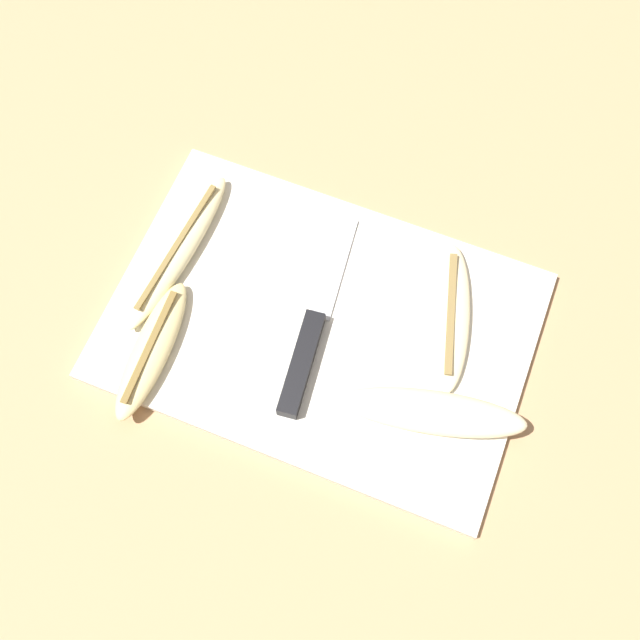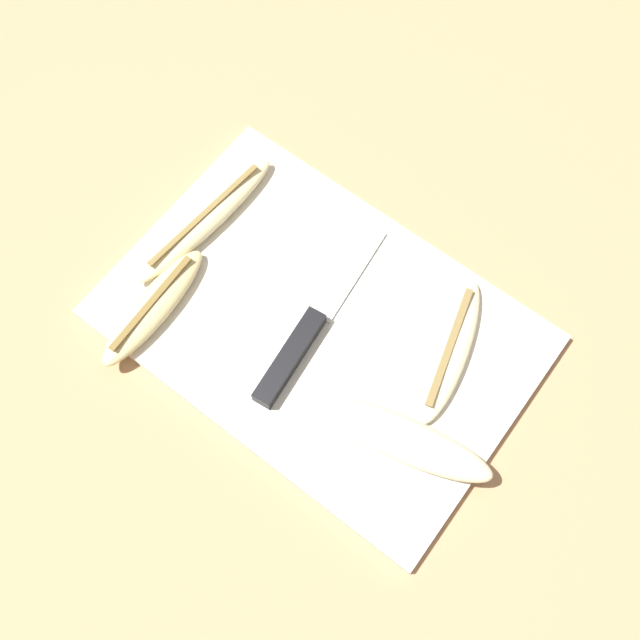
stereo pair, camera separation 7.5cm
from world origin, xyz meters
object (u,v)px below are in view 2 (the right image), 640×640
at_px(knife, 302,344).
at_px(banana_bright_far, 402,439).
at_px(banana_soft_right, 205,219).
at_px(banana_spotted_left, 153,307).
at_px(banana_cream_curved, 448,349).

xyz_separation_m(knife, banana_bright_far, (0.13, -0.02, 0.01)).
bearing_deg(banana_soft_right, knife, -15.96).
bearing_deg(banana_spotted_left, banana_bright_far, 8.25).
bearing_deg(banana_bright_far, banana_spotted_left, -171.75).
height_order(knife, banana_bright_far, banana_bright_far).
distance_m(banana_bright_far, banana_spotted_left, 0.28).
bearing_deg(knife, banana_soft_right, 157.69).
relative_size(knife, banana_spotted_left, 1.49).
height_order(banana_soft_right, banana_cream_curved, banana_soft_right).
xyz_separation_m(banana_soft_right, banana_cream_curved, (0.29, 0.04, -0.00)).
relative_size(banana_bright_far, banana_spotted_left, 1.20).
height_order(banana_soft_right, banana_spotted_left, same).
distance_m(banana_soft_right, banana_cream_curved, 0.29).
xyz_separation_m(banana_bright_far, banana_cream_curved, (-0.02, 0.10, -0.01)).
bearing_deg(banana_cream_curved, banana_soft_right, -173.02).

